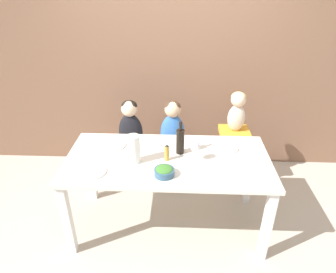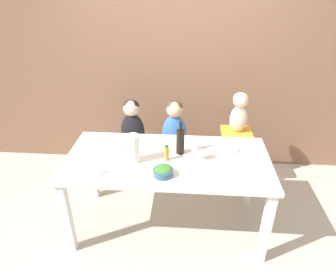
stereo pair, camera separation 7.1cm
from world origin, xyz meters
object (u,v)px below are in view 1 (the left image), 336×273
at_px(dinner_plate_back_left, 114,145).
at_px(paper_towel_roll, 134,149).
at_px(wine_glass_near, 195,147).
at_px(dinner_plate_front_left, 92,172).
at_px(salad_bowl_large, 164,171).
at_px(person_baby_right, 237,108).
at_px(dinner_plate_back_right, 226,147).
at_px(chair_far_left, 132,154).
at_px(person_child_left, 130,124).
at_px(chair_right_highchair, 233,144).
at_px(person_child_center, 173,125).
at_px(chair_far_center, 172,155).
at_px(wine_bottle, 180,141).

bearing_deg(dinner_plate_back_left, paper_towel_roll, -48.19).
bearing_deg(wine_glass_near, dinner_plate_front_left, -166.05).
bearing_deg(salad_bowl_large, paper_towel_roll, 145.76).
distance_m(person_baby_right, dinner_plate_back_right, 0.54).
xyz_separation_m(chair_far_left, salad_bowl_large, (0.42, -0.93, 0.44)).
bearing_deg(person_child_left, chair_right_highchair, -0.07).
height_order(wine_glass_near, dinner_plate_back_right, wine_glass_near).
height_order(chair_far_left, person_child_left, person_child_left).
bearing_deg(chair_far_left, salad_bowl_large, -65.74).
bearing_deg(person_child_left, person_child_center, 0.00).
bearing_deg(person_child_left, dinner_plate_front_left, -100.40).
xyz_separation_m(person_baby_right, dinner_plate_back_right, (-0.16, -0.48, -0.18)).
relative_size(chair_right_highchair, wine_glass_near, 3.73).
bearing_deg(chair_far_center, wine_bottle, -81.83).
xyz_separation_m(salad_bowl_large, dinner_plate_back_left, (-0.50, 0.44, -0.03)).
height_order(chair_right_highchair, dinner_plate_back_left, dinner_plate_back_left).
relative_size(chair_far_center, wine_bottle, 1.47).
bearing_deg(person_child_center, chair_far_center, -90.00).
relative_size(wine_bottle, dinner_plate_back_left, 1.36).
relative_size(person_baby_right, dinner_plate_front_left, 1.92).
bearing_deg(dinner_plate_back_right, paper_towel_roll, -161.94).
xyz_separation_m(wine_bottle, wine_glass_near, (0.13, -0.12, 0.01)).
bearing_deg(dinner_plate_back_right, chair_right_highchair, 71.66).
height_order(chair_far_center, wine_glass_near, wine_glass_near).
height_order(chair_right_highchair, wine_bottle, wine_bottle).
xyz_separation_m(chair_far_center, dinner_plate_front_left, (-0.63, -0.91, 0.41)).
relative_size(wine_bottle, salad_bowl_large, 1.89).
bearing_deg(chair_right_highchair, wine_glass_near, -123.06).
xyz_separation_m(paper_towel_roll, dinner_plate_back_left, (-0.23, 0.26, -0.12)).
bearing_deg(salad_bowl_large, dinner_plate_back_right, 39.01).
distance_m(chair_right_highchair, person_child_center, 0.70).
height_order(chair_far_center, person_child_left, person_child_left).
relative_size(person_child_center, wine_bottle, 1.88).
distance_m(chair_far_left, salad_bowl_large, 1.11).
height_order(chair_far_left, person_baby_right, person_baby_right).
relative_size(salad_bowl_large, dinner_plate_front_left, 0.72).
height_order(chair_far_left, person_child_center, person_child_center).
distance_m(person_child_center, wine_bottle, 0.61).
xyz_separation_m(person_child_center, person_baby_right, (0.67, 0.00, 0.21)).
height_order(chair_right_highchair, person_baby_right, person_baby_right).
relative_size(chair_far_left, paper_towel_roll, 1.78).
height_order(paper_towel_roll, salad_bowl_large, paper_towel_roll).
bearing_deg(chair_right_highchair, salad_bowl_large, -127.45).
distance_m(dinner_plate_back_left, dinner_plate_back_right, 1.05).
distance_m(wine_bottle, dinner_plate_back_right, 0.45).
xyz_separation_m(person_child_left, person_child_center, (0.46, 0.00, 0.00)).
relative_size(chair_far_center, salad_bowl_large, 2.78).
height_order(wine_glass_near, dinner_plate_front_left, wine_glass_near).
distance_m(person_child_center, paper_towel_roll, 0.82).
xyz_separation_m(wine_bottle, dinner_plate_back_right, (0.43, 0.10, -0.12)).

